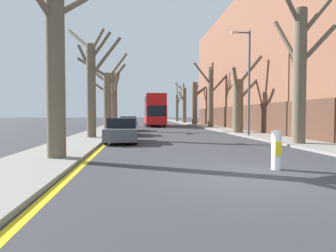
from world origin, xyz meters
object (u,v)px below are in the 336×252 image
parked_car_1 (126,127)px  parked_car_2 (129,124)px  street_tree_right_4 (184,103)px  street_tree_left_3 (114,98)px  lamp_post (248,78)px  street_tree_right_3 (195,102)px  street_tree_right_5 (177,106)px  double_decker_bus (154,109)px  street_tree_right_0 (299,69)px  street_tree_left_0 (56,61)px  street_tree_left_2 (107,96)px  street_tree_right_1 (239,102)px  parked_car_0 (122,131)px  street_tree_left_1 (92,83)px  street_tree_right_2 (211,94)px  traffic_bollard (276,150)px

parked_car_1 → parked_car_2: parked_car_2 is taller
street_tree_right_4 → street_tree_left_3: bearing=-127.5°
street_tree_left_3 → lamp_post: bearing=-59.8°
street_tree_right_3 → street_tree_right_4: size_ratio=0.85×
street_tree_right_5 → double_decker_bus: size_ratio=0.79×
street_tree_left_3 → street_tree_right_0: 27.27m
street_tree_right_3 → street_tree_left_0: bearing=-108.6°
street_tree_left_2 → street_tree_right_4: size_ratio=1.04×
street_tree_right_5 → parked_car_2: (-9.40, -34.63, -2.74)m
street_tree_left_2 → street_tree_right_1: size_ratio=1.25×
lamp_post → street_tree_right_1: bearing=80.3°
street_tree_left_0 → street_tree_left_2: size_ratio=0.93×
street_tree_left_0 → street_tree_right_3: (11.51, 34.13, 0.01)m
street_tree_left_3 → street_tree_right_5: 27.40m
street_tree_right_5 → parked_car_0: (-9.40, -47.00, -2.75)m
street_tree_left_1 → street_tree_right_5: 45.75m
parked_car_2 → street_tree_right_2: bearing=27.7°
street_tree_left_1 → street_tree_right_3: street_tree_left_1 is taller
street_tree_left_1 → double_decker_bus: 22.45m
street_tree_left_0 → street_tree_right_1: 17.59m
street_tree_left_2 → street_tree_right_0: bearing=-53.1°
street_tree_left_0 → street_tree_right_4: bearing=75.6°
parked_car_1 → lamp_post: size_ratio=0.53×
parked_car_2 → lamp_post: bearing=-45.8°
lamp_post → traffic_bollard: size_ratio=6.63×
street_tree_left_3 → parked_car_0: (2.20, -22.17, -3.07)m
street_tree_right_3 → street_tree_right_5: bearing=90.6°
street_tree_right_2 → double_decker_bus: street_tree_right_2 is taller
street_tree_left_2 → street_tree_left_3: (-0.15, 9.66, 0.28)m
street_tree_left_2 → street_tree_left_3: street_tree_left_2 is taller
parked_car_0 → lamp_post: size_ratio=0.54×
parked_car_2 → parked_car_1: bearing=-90.0°
street_tree_right_1 → lamp_post: 3.88m
street_tree_left_1 → parked_car_0: (2.10, -2.72, -3.00)m
street_tree_left_3 → street_tree_right_2: bearing=-22.2°
parked_car_1 → street_tree_right_4: bearing=73.2°
street_tree_left_3 → parked_car_2: 10.50m
street_tree_left_0 → street_tree_left_3: street_tree_left_0 is taller
street_tree_left_3 → parked_car_0: size_ratio=1.70×
street_tree_left_3 → parked_car_0: street_tree_left_3 is taller
street_tree_right_5 → street_tree_right_1: bearing=-90.1°
double_decker_bus → parked_car_1: 18.80m
street_tree_left_2 → double_decker_bus: (5.29, 11.97, -1.06)m
street_tree_right_3 → parked_car_1: street_tree_right_3 is taller
street_tree_right_3 → street_tree_right_1: bearing=-90.7°
parked_car_0 → street_tree_right_1: bearing=36.3°
street_tree_left_2 → street_tree_right_4: (11.44, 24.74, 0.20)m
street_tree_left_2 → double_decker_bus: size_ratio=0.72×
parked_car_0 → street_tree_right_5: bearing=78.7°
street_tree_right_2 → double_decker_bus: 9.63m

